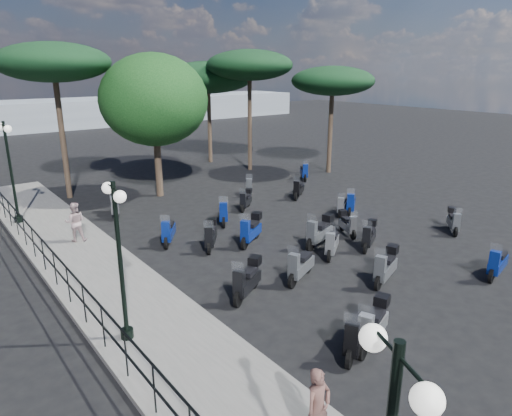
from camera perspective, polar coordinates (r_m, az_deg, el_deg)
ground at (r=16.19m, az=7.88°, el=-6.74°), size 120.00×120.00×0.00m
sidewalk at (r=15.33m, az=-18.37°, el=-8.62°), size 3.00×30.00×0.15m
railing at (r=14.51m, az=-23.25°, el=-7.10°), size 0.04×26.04×1.10m
lamp_post_1 at (r=11.08m, az=-16.70°, el=-5.37°), size 0.34×1.17×3.96m
lamp_post_2 at (r=21.57m, az=-28.38°, el=4.64°), size 0.41×1.26×4.30m
woman at (r=8.66m, az=7.75°, el=-23.50°), size 0.56×0.38×1.49m
pedestrian_far at (r=18.59m, az=-21.68°, el=-1.64°), size 0.90×0.81×1.52m
scooter_1 at (r=11.37m, az=12.41°, el=-15.35°), size 1.59×0.97×1.39m
scooter_2 at (r=14.62m, az=5.54°, el=-7.30°), size 1.64×0.89×1.39m
scooter_3 at (r=13.57m, az=-1.15°, el=-9.06°), size 1.56×1.05×1.38m
scooter_4 at (r=17.85m, az=-10.89°, el=-2.97°), size 1.10×1.42×1.35m
scooter_5 at (r=21.76m, az=-17.24°, el=0.35°), size 0.82×1.62×1.35m
scooter_7 at (r=11.73m, az=14.38°, el=-14.09°), size 1.70×0.88×1.42m
scooter_8 at (r=14.98m, az=15.89°, el=-7.12°), size 1.68×0.84×1.39m
scooter_9 at (r=17.50m, az=-0.64°, el=-2.83°), size 1.59×1.10×1.42m
scooter_10 at (r=17.15m, az=-5.68°, el=-3.48°), size 1.15×1.38×1.31m
scooter_12 at (r=16.71m, az=27.92°, el=-6.18°), size 1.67×0.63×1.34m
scooter_13 at (r=16.61m, az=9.44°, el=-4.46°), size 1.42×1.07×1.33m
scooter_14 at (r=17.44m, az=7.95°, el=-3.02°), size 1.79×0.79×1.45m
scooter_15 at (r=19.82m, az=-4.10°, el=-0.60°), size 1.06×1.53×1.39m
scooter_16 at (r=21.77m, az=-1.28°, el=0.96°), size 1.24×1.04×1.18m
scooter_19 at (r=17.60m, az=13.95°, el=-3.42°), size 1.47×0.94×1.28m
scooter_20 at (r=18.81m, az=11.37°, el=-2.02°), size 0.80×1.39×1.18m
scooter_21 at (r=23.77m, az=5.33°, el=2.30°), size 1.39×1.04×1.30m
scooter_22 at (r=24.20m, az=-0.89°, el=2.63°), size 1.03×1.37×1.28m
scooter_25 at (r=20.42m, az=23.45°, el=-1.57°), size 1.25×1.10×1.21m
scooter_26 at (r=21.54m, az=11.77°, el=0.51°), size 1.44×1.15×1.38m
scooter_27 at (r=21.31m, az=10.70°, el=0.21°), size 1.29×0.92×1.19m
scooter_28 at (r=27.78m, az=6.03°, el=4.48°), size 1.08×1.42×1.34m
broadleaf_tree at (r=23.93m, az=-12.62°, el=13.02°), size 5.38×5.38×7.25m
pine_0 at (r=32.56m, az=-6.01°, el=15.92°), size 6.16×6.16×6.96m
pine_1 at (r=29.83m, az=-0.81°, el=17.38°), size 5.45×5.45×7.62m
pine_2 at (r=24.98m, az=-24.02°, el=16.24°), size 5.44×5.44×7.71m
pine_3 at (r=29.41m, az=9.56°, el=15.36°), size 5.10×5.10×6.63m
distant_hills at (r=56.52m, az=-27.00°, el=10.24°), size 70.00×8.00×3.00m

